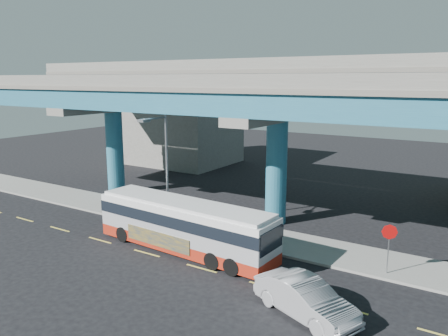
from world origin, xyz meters
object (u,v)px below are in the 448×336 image
Objects in this scene: parked_car at (151,203)px; street_lamp at (161,156)px; sedan at (305,298)px; transit_bus at (184,224)px; stop_sign at (389,238)px.

street_lamp is (3.08, -2.28, 4.32)m from parked_car.
parked_car is 5.78m from street_lamp.
sedan is at bearing -23.03° from street_lamp.
parked_car is at bearing 143.50° from street_lamp.
street_lamp is (-12.49, 5.31, 4.37)m from sedan.
transit_bus is 1.56× the size of street_lamp.
sedan is 1.18× the size of parked_car.
stop_sign reaches higher than parked_car.
stop_sign is at bearing 18.24° from transit_bus.
transit_bus is 9.53m from sedan.
transit_bus reaches higher than sedan.
transit_bus is 5.44m from street_lamp.
stop_sign is (14.65, 0.74, -3.09)m from street_lamp.
street_lamp reaches higher than stop_sign.
transit_bus is at bearing 92.84° from sedan.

